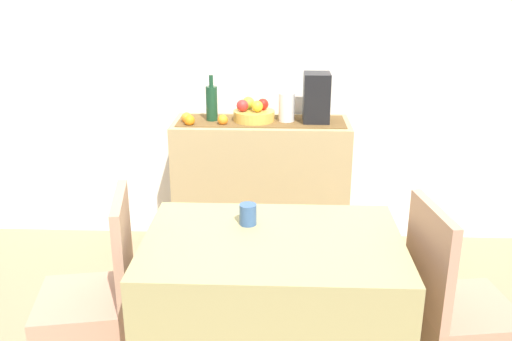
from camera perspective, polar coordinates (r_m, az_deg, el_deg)
name	(u,v)px	position (r m, az deg, el deg)	size (l,w,h in m)	color
ground_plane	(241,331)	(3.04, -1.52, -16.15)	(6.40, 6.40, 0.02)	#987C5A
room_wall_rear	(252,41)	(3.67, -0.44, 13.09)	(6.40, 0.06, 2.70)	silver
sideboard_console	(261,188)	(3.63, 0.52, -1.76)	(1.11, 0.42, 0.89)	tan
table_runner	(261,121)	(3.49, 0.55, 5.08)	(1.04, 0.32, 0.01)	brown
fruit_bowl	(254,116)	(3.49, -0.21, 5.64)	(0.26, 0.26, 0.06)	gold
apple_front	(257,106)	(3.44, 0.13, 6.59)	(0.07, 0.07, 0.07)	gold
apple_left	(263,104)	(3.49, 0.71, 6.80)	(0.07, 0.07, 0.07)	red
apple_rear	(242,106)	(3.45, -1.40, 6.67)	(0.07, 0.07, 0.07)	red
apple_center	(248,103)	(3.51, -0.79, 6.93)	(0.08, 0.08, 0.08)	#96AC2C
wine_bottle	(212,103)	(3.49, -4.56, 6.90)	(0.07, 0.07, 0.29)	#183F25
coffee_maker	(316,98)	(3.46, 6.21, 7.40)	(0.16, 0.18, 0.31)	black
ceramic_vase	(287,108)	(3.47, 3.15, 6.46)	(0.10, 0.10, 0.18)	silver
orange_loose_far	(187,118)	(3.48, -7.12, 5.39)	(0.07, 0.07, 0.07)	orange
orange_loose_end	(223,120)	(3.41, -3.42, 5.20)	(0.06, 0.06, 0.06)	orange
orange_loose_mid	(189,120)	(3.41, -6.84, 5.12)	(0.07, 0.07, 0.07)	orange
dining_table	(272,316)	(2.47, 1.65, -14.71)	(1.06, 0.73, 0.74)	tan
coffee_cup	(248,214)	(2.39, -0.83, -4.52)	(0.07, 0.07, 0.09)	#345585
chair_near_window	(92,332)	(2.66, -16.41, -15.56)	(0.47, 0.47, 0.90)	tan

